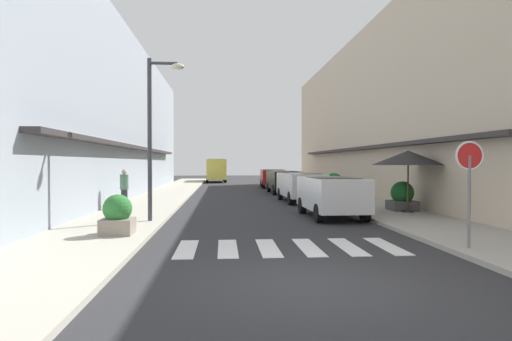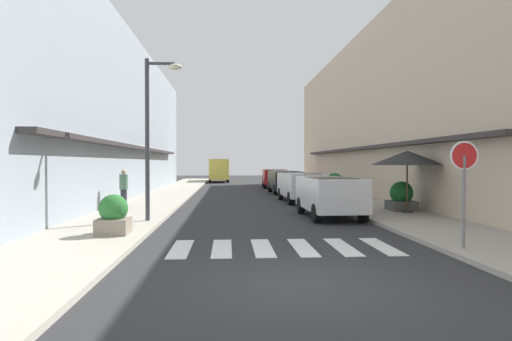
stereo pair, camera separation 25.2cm
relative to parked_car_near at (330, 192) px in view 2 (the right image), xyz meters
name	(u,v)px [view 2 (the right image)]	position (x,y,z in m)	size (l,w,h in m)	color
ground_plane	(252,200)	(-2.40, 7.80, -0.92)	(89.67, 89.67, 0.00)	#2B2B2D
sidewalk_left	(159,199)	(-7.33, 7.80, -0.86)	(2.96, 57.06, 0.12)	#ADA899
sidewalk_right	(342,198)	(2.53, 7.80, -0.86)	(2.96, 57.06, 0.12)	#9E998E
building_row_left	(88,117)	(-11.31, 8.83, 3.60)	(5.50, 38.68, 9.04)	#939EA8
building_row_right	(406,113)	(6.51, 8.83, 3.90)	(5.50, 38.68, 9.64)	#C6B299
crosswalk	(283,247)	(-2.40, -5.44, -0.91)	(5.20, 2.20, 0.01)	silver
parked_car_near	(330,192)	(0.00, 0.00, 0.00)	(1.90, 4.05, 1.47)	silver
parked_car_mid	(301,184)	(0.00, 6.29, 0.00)	(1.94, 4.53, 1.47)	silver
parked_car_far	(285,179)	(0.00, 12.57, 0.00)	(1.86, 4.51, 1.47)	black
parked_car_distant	(274,176)	(0.00, 18.95, 0.00)	(1.94, 4.16, 1.47)	maroon
delivery_van	(219,168)	(-4.65, 29.56, 0.49)	(2.14, 5.46, 2.37)	#D8CC4C
round_street_sign	(464,166)	(1.48, -6.37, 1.00)	(0.65, 0.07, 2.36)	slate
street_lamp	(153,122)	(-6.10, -1.25, 2.41)	(1.19, 0.28, 5.24)	#38383D
cafe_umbrella	(407,158)	(3.11, 0.56, 1.26)	(2.74, 2.74, 2.34)	#262626
planter_corner	(113,215)	(-6.69, -3.94, -0.31)	(0.81, 0.81, 1.05)	gray
planter_midblock	(401,197)	(3.13, 1.14, -0.28)	(1.00, 1.00, 1.14)	#4C4C4C
planter_far	(334,185)	(2.32, 8.70, -0.18)	(1.05, 1.05, 1.30)	gray
pedestrian_walking_near	(124,188)	(-7.97, 2.62, 0.04)	(0.34, 0.34, 1.61)	#282B33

